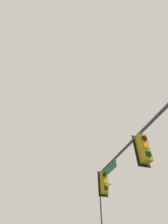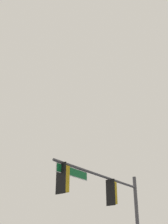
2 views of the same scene
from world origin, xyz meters
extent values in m
cylinder|color=#47474C|center=(-3.51, -8.40, 5.21)|extent=(6.82, 0.57, 0.12)
cube|color=black|center=(-4.35, -8.46, 4.54)|extent=(0.06, 0.52, 1.30)
cube|color=#B79314|center=(-4.53, -8.47, 4.54)|extent=(0.38, 0.34, 1.10)
cylinder|color=#B79314|center=(-4.53, -8.47, 5.15)|extent=(0.04, 0.04, 0.12)
cylinder|color=#340503|center=(-4.73, -8.48, 4.87)|extent=(0.04, 0.22, 0.22)
cylinder|color=yellow|center=(-4.73, -8.48, 4.54)|extent=(0.04, 0.22, 0.22)
cylinder|color=black|center=(-4.73, -8.48, 4.21)|extent=(0.04, 0.22, 0.22)
cube|color=black|center=(-0.60, -8.21, 4.54)|extent=(0.06, 0.52, 1.30)
cube|color=#B79314|center=(-0.79, -8.22, 4.54)|extent=(0.38, 0.34, 1.10)
cylinder|color=#B79314|center=(-0.79, -8.22, 5.15)|extent=(0.04, 0.04, 0.12)
cylinder|color=#340503|center=(-0.99, -8.23, 4.87)|extent=(0.04, 0.22, 0.22)
cylinder|color=yellow|center=(-0.99, -8.23, 4.54)|extent=(0.04, 0.22, 0.22)
cylinder|color=black|center=(-0.99, -8.23, 4.21)|extent=(0.04, 0.22, 0.22)
cube|color=#0F602D|center=(-1.33, -8.26, 4.94)|extent=(2.05, 0.17, 0.34)
cube|color=white|center=(-1.33, -8.26, 4.94)|extent=(2.11, 0.16, 0.40)
camera|label=1|loc=(-9.60, -4.86, 1.23)|focal=28.00mm
camera|label=2|loc=(8.40, 0.98, 1.43)|focal=50.00mm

